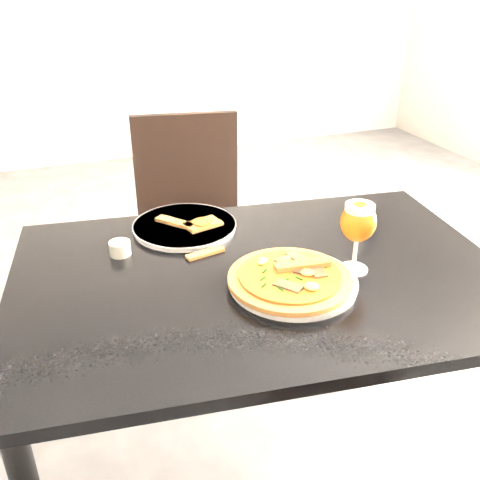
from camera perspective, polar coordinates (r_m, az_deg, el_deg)
name	(u,v)px	position (r m, az deg, el deg)	size (l,w,h in m)	color
ground	(303,402)	(2.05, 6.77, -16.79)	(6.00, 6.00, 0.00)	#494A4C
dining_table	(260,302)	(1.36, 2.17, -6.66)	(1.29, 0.95, 0.75)	black
chair_far	(192,227)	(2.09, -5.19, 1.40)	(0.49, 0.49, 0.92)	black
plate_main	(293,282)	(1.26, 5.65, -4.49)	(0.30, 0.30, 0.02)	white
pizza	(290,278)	(1.24, 5.40, -4.01)	(0.29, 0.29, 0.03)	brown
plate_second	(185,226)	(1.52, -5.91, 1.47)	(0.29, 0.29, 0.02)	white
crust_scraps	(193,223)	(1.51, -4.99, 1.80)	(0.18, 0.14, 0.01)	brown
loose_crust	(205,253)	(1.38, -3.73, -1.41)	(0.10, 0.02, 0.01)	brown
sauce_cup	(120,248)	(1.41, -12.69, -0.80)	(0.06, 0.06, 0.04)	silver
beer_glass	(358,222)	(1.29, 12.51, 1.84)	(0.09, 0.09, 0.18)	silver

